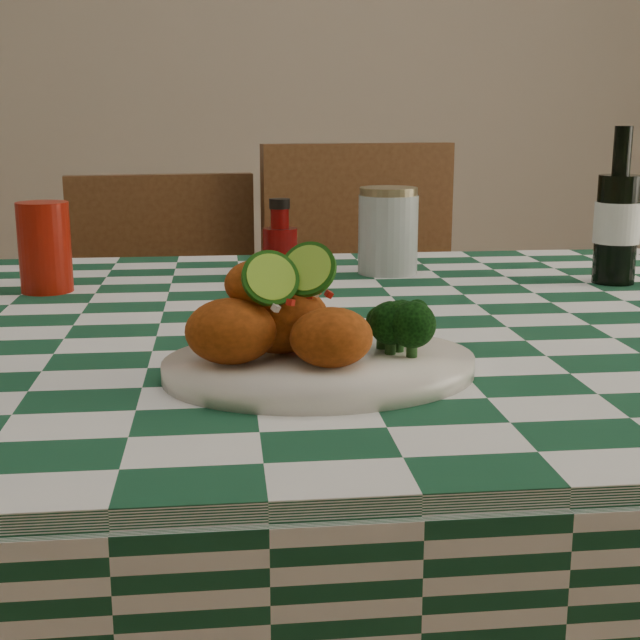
{
  "coord_description": "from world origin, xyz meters",
  "views": [
    {
      "loc": [
        -0.13,
        -1.06,
        1.03
      ],
      "look_at": [
        -0.04,
        -0.24,
        0.84
      ],
      "focal_mm": 50.0,
      "sensor_mm": 36.0,
      "label": 1
    }
  ],
  "objects_px": {
    "fried_chicken_pile": "(293,306)",
    "wooden_chair_right": "(384,377)",
    "dining_table": "(328,607)",
    "plate": "(320,367)",
    "beer_bottle": "(618,206)",
    "mason_jar": "(388,231)",
    "red_tumbler": "(45,247)",
    "wooden_chair_left": "(173,395)",
    "ketchup_bottle": "(280,238)"
  },
  "relations": [
    {
      "from": "fried_chicken_pile",
      "to": "wooden_chair_right",
      "type": "distance_m",
      "value": 1.08
    },
    {
      "from": "dining_table",
      "to": "plate",
      "type": "height_order",
      "value": "plate"
    },
    {
      "from": "beer_bottle",
      "to": "plate",
      "type": "bearing_deg",
      "value": -138.45
    },
    {
      "from": "mason_jar",
      "to": "wooden_chair_right",
      "type": "xyz_separation_m",
      "value": [
        0.08,
        0.43,
        -0.37
      ]
    },
    {
      "from": "plate",
      "to": "beer_bottle",
      "type": "height_order",
      "value": "beer_bottle"
    },
    {
      "from": "mason_jar",
      "to": "red_tumbler",
      "type": "bearing_deg",
      "value": -169.41
    },
    {
      "from": "plate",
      "to": "wooden_chair_right",
      "type": "height_order",
      "value": "wooden_chair_right"
    },
    {
      "from": "fried_chicken_pile",
      "to": "mason_jar",
      "type": "xyz_separation_m",
      "value": [
        0.19,
        0.55,
        -0.0
      ]
    },
    {
      "from": "red_tumbler",
      "to": "fried_chicken_pile",
      "type": "bearing_deg",
      "value": -55.52
    },
    {
      "from": "wooden_chair_left",
      "to": "wooden_chair_right",
      "type": "bearing_deg",
      "value": -10.3
    },
    {
      "from": "dining_table",
      "to": "fried_chicken_pile",
      "type": "bearing_deg",
      "value": -104.72
    },
    {
      "from": "ketchup_bottle",
      "to": "mason_jar",
      "type": "bearing_deg",
      "value": 4.86
    },
    {
      "from": "mason_jar",
      "to": "beer_bottle",
      "type": "bearing_deg",
      "value": -20.38
    },
    {
      "from": "ketchup_bottle",
      "to": "mason_jar",
      "type": "xyz_separation_m",
      "value": [
        0.17,
        0.01,
        0.01
      ]
    },
    {
      "from": "dining_table",
      "to": "mason_jar",
      "type": "relative_size",
      "value": 12.3
    },
    {
      "from": "ketchup_bottle",
      "to": "wooden_chair_right",
      "type": "distance_m",
      "value": 0.62
    },
    {
      "from": "plate",
      "to": "wooden_chair_left",
      "type": "xyz_separation_m",
      "value": [
        -0.2,
        1.01,
        -0.34
      ]
    },
    {
      "from": "fried_chicken_pile",
      "to": "wooden_chair_left",
      "type": "height_order",
      "value": "fried_chicken_pile"
    },
    {
      "from": "dining_table",
      "to": "red_tumbler",
      "type": "bearing_deg",
      "value": 150.04
    },
    {
      "from": "plate",
      "to": "fried_chicken_pile",
      "type": "distance_m",
      "value": 0.07
    },
    {
      "from": "dining_table",
      "to": "mason_jar",
      "type": "height_order",
      "value": "mason_jar"
    },
    {
      "from": "beer_bottle",
      "to": "wooden_chair_right",
      "type": "bearing_deg",
      "value": 113.69
    },
    {
      "from": "dining_table",
      "to": "plate",
      "type": "distance_m",
      "value": 0.47
    },
    {
      "from": "dining_table",
      "to": "mason_jar",
      "type": "distance_m",
      "value": 0.57
    },
    {
      "from": "red_tumbler",
      "to": "mason_jar",
      "type": "bearing_deg",
      "value": 10.59
    },
    {
      "from": "beer_bottle",
      "to": "wooden_chair_right",
      "type": "relative_size",
      "value": 0.24
    },
    {
      "from": "dining_table",
      "to": "wooden_chair_right",
      "type": "distance_m",
      "value": 0.78
    },
    {
      "from": "plate",
      "to": "wooden_chair_right",
      "type": "relative_size",
      "value": 0.31
    },
    {
      "from": "ketchup_bottle",
      "to": "wooden_chair_right",
      "type": "bearing_deg",
      "value": 60.62
    },
    {
      "from": "red_tumbler",
      "to": "ketchup_bottle",
      "type": "relative_size",
      "value": 1.05
    },
    {
      "from": "dining_table",
      "to": "beer_bottle",
      "type": "height_order",
      "value": "beer_bottle"
    },
    {
      "from": "beer_bottle",
      "to": "mason_jar",
      "type": "bearing_deg",
      "value": 159.62
    },
    {
      "from": "ketchup_bottle",
      "to": "wooden_chair_left",
      "type": "bearing_deg",
      "value": 113.02
    },
    {
      "from": "fried_chicken_pile",
      "to": "ketchup_bottle",
      "type": "xyz_separation_m",
      "value": [
        0.02,
        0.54,
        -0.01
      ]
    },
    {
      "from": "dining_table",
      "to": "beer_bottle",
      "type": "distance_m",
      "value": 0.71
    },
    {
      "from": "dining_table",
      "to": "wooden_chair_left",
      "type": "height_order",
      "value": "wooden_chair_left"
    },
    {
      "from": "beer_bottle",
      "to": "wooden_chair_right",
      "type": "distance_m",
      "value": 0.73
    },
    {
      "from": "beer_bottle",
      "to": "wooden_chair_left",
      "type": "distance_m",
      "value": 1.0
    },
    {
      "from": "wooden_chair_left",
      "to": "plate",
      "type": "bearing_deg",
      "value": -85.69
    },
    {
      "from": "fried_chicken_pile",
      "to": "wooden_chair_right",
      "type": "height_order",
      "value": "wooden_chair_right"
    },
    {
      "from": "plate",
      "to": "beer_bottle",
      "type": "xyz_separation_m",
      "value": [
        0.49,
        0.43,
        0.11
      ]
    },
    {
      "from": "ketchup_bottle",
      "to": "mason_jar",
      "type": "distance_m",
      "value": 0.17
    },
    {
      "from": "dining_table",
      "to": "ketchup_bottle",
      "type": "distance_m",
      "value": 0.54
    },
    {
      "from": "fried_chicken_pile",
      "to": "beer_bottle",
      "type": "distance_m",
      "value": 0.67
    },
    {
      "from": "fried_chicken_pile",
      "to": "wooden_chair_left",
      "type": "xyz_separation_m",
      "value": [
        -0.18,
        1.01,
        -0.4
      ]
    },
    {
      "from": "dining_table",
      "to": "fried_chicken_pile",
      "type": "height_order",
      "value": "fried_chicken_pile"
    },
    {
      "from": "fried_chicken_pile",
      "to": "red_tumbler",
      "type": "relative_size",
      "value": 1.27
    },
    {
      "from": "fried_chicken_pile",
      "to": "red_tumbler",
      "type": "distance_m",
      "value": 0.55
    },
    {
      "from": "fried_chicken_pile",
      "to": "ketchup_bottle",
      "type": "height_order",
      "value": "same"
    },
    {
      "from": "beer_bottle",
      "to": "dining_table",
      "type": "bearing_deg",
      "value": -156.8
    }
  ]
}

